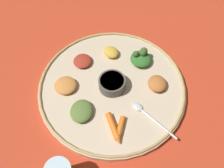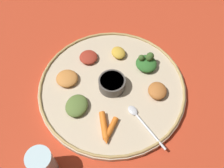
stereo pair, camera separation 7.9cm
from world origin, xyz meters
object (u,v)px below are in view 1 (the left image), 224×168
spoon (147,114)px  carrot_outer (120,128)px  greens_pile (141,58)px  center_bowl (112,83)px  carrot_near_spoon (114,128)px

spoon → carrot_outer: 0.09m
spoon → greens_pile: 0.20m
center_bowl → carrot_outer: size_ratio=1.18×
center_bowl → carrot_outer: (0.12, -0.08, -0.01)m
greens_pile → carrot_outer: 0.25m
center_bowl → greens_pile: bearing=93.5°
spoon → carrot_outer: carrot_outer is taller
spoon → carrot_near_spoon: 0.10m
center_bowl → spoon: center_bowl is taller
carrot_near_spoon → carrot_outer: size_ratio=1.37×
carrot_near_spoon → spoon: bearing=71.5°
spoon → carrot_outer: bearing=-103.7°
spoon → carrot_near_spoon: (-0.03, -0.10, 0.00)m
greens_pile → carrot_outer: (0.13, -0.21, -0.01)m
center_bowl → spoon: size_ratio=0.51×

